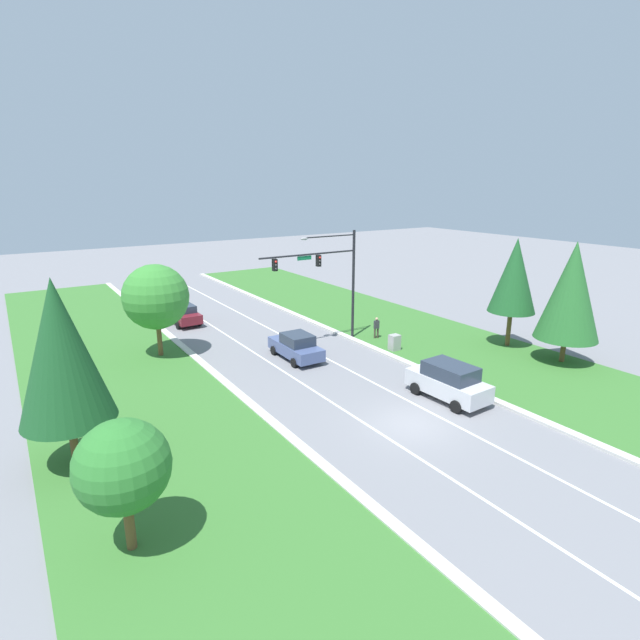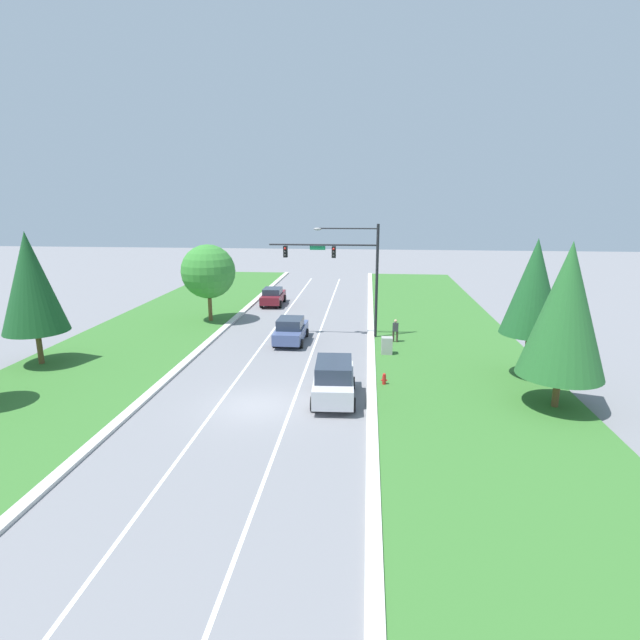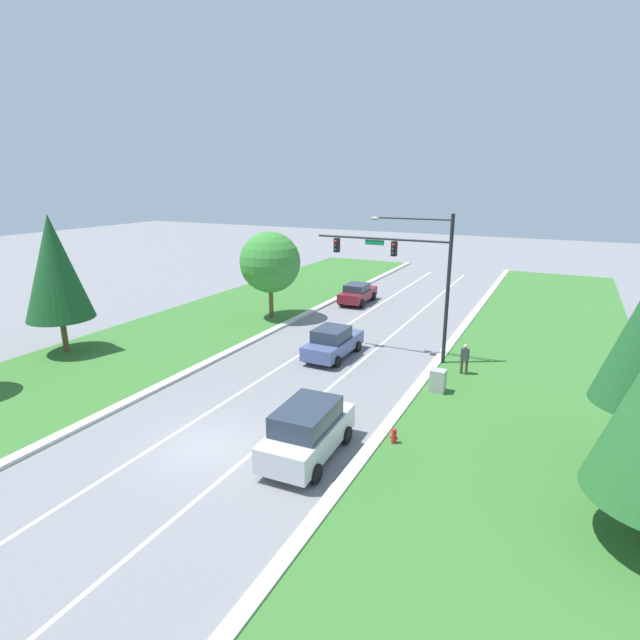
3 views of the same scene
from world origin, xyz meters
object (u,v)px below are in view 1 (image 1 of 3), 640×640
(oak_near_left_tree, at_px, (123,467))
(conifer_mid_left_tree, at_px, (61,351))
(burgundy_sedan, at_px, (183,314))
(fire_hydrant, at_px, (450,371))
(conifer_near_right_tree, at_px, (514,276))
(pedestrian, at_px, (376,327))
(slate_blue_sedan, at_px, (296,346))
(oak_far_left_tree, at_px, (156,297))
(utility_cabinet, at_px, (394,343))
(silver_suv, at_px, (448,381))
(traffic_signal_mast, at_px, (329,270))
(conifer_far_right_tree, at_px, (571,291))

(oak_near_left_tree, relative_size, conifer_mid_left_tree, 0.56)
(burgundy_sedan, distance_m, conifer_mid_left_tree, 22.08)
(fire_hydrant, bearing_deg, conifer_near_right_tree, 13.60)
(burgundy_sedan, xyz_separation_m, pedestrian, (10.90, -12.07, 0.09))
(pedestrian, relative_size, oak_near_left_tree, 0.37)
(slate_blue_sedan, xyz_separation_m, fire_hydrant, (6.26, -7.88, -0.52))
(slate_blue_sedan, bearing_deg, oak_far_left_tree, 144.61)
(pedestrian, xyz_separation_m, oak_near_left_tree, (-20.80, -13.24, 2.08))
(oak_near_left_tree, bearing_deg, oak_far_left_tree, 71.68)
(pedestrian, bearing_deg, slate_blue_sedan, 13.57)
(utility_cabinet, bearing_deg, oak_far_left_tree, 151.00)
(oak_far_left_tree, bearing_deg, silver_suv, -54.21)
(traffic_signal_mast, height_order, oak_far_left_tree, traffic_signal_mast)
(slate_blue_sedan, relative_size, conifer_near_right_tree, 0.60)
(utility_cabinet, bearing_deg, slate_blue_sedan, 160.34)
(utility_cabinet, distance_m, fire_hydrant, 5.54)
(conifer_near_right_tree, bearing_deg, oak_far_left_tree, 152.19)
(oak_far_left_tree, bearing_deg, oak_near_left_tree, -108.32)
(slate_blue_sedan, height_order, pedestrian, slate_blue_sedan)
(traffic_signal_mast, xyz_separation_m, conifer_far_right_tree, (10.58, -11.76, -0.60))
(slate_blue_sedan, height_order, silver_suv, silver_suv)
(burgundy_sedan, bearing_deg, pedestrian, -49.30)
(conifer_near_right_tree, distance_m, oak_near_left_tree, 28.59)
(slate_blue_sedan, distance_m, conifer_near_right_tree, 15.95)
(traffic_signal_mast, xyz_separation_m, fire_hydrant, (2.52, -9.56, -5.06))
(pedestrian, relative_size, conifer_mid_left_tree, 0.21)
(traffic_signal_mast, height_order, burgundy_sedan, traffic_signal_mast)
(pedestrian, distance_m, conifer_far_right_tree, 13.29)
(traffic_signal_mast, height_order, oak_near_left_tree, traffic_signal_mast)
(pedestrian, bearing_deg, oak_near_left_tree, 42.21)
(conifer_near_right_tree, xyz_separation_m, oak_far_left_tree, (-21.66, 11.43, -1.03))
(conifer_near_right_tree, xyz_separation_m, oak_near_left_tree, (-27.69, -6.79, -2.14))
(slate_blue_sedan, distance_m, conifer_mid_left_tree, 16.18)
(silver_suv, relative_size, oak_near_left_tree, 1.04)
(silver_suv, distance_m, utility_cabinet, 8.26)
(traffic_signal_mast, bearing_deg, burgundy_sedan, 124.16)
(traffic_signal_mast, distance_m, slate_blue_sedan, 6.12)
(oak_near_left_tree, relative_size, oak_far_left_tree, 0.72)
(silver_suv, xyz_separation_m, burgundy_sedan, (-7.34, 22.63, -0.20))
(silver_suv, height_order, oak_near_left_tree, oak_near_left_tree)
(fire_hydrant, height_order, oak_far_left_tree, oak_far_left_tree)
(oak_near_left_tree, xyz_separation_m, oak_far_left_tree, (6.03, 18.21, 1.11))
(conifer_near_right_tree, distance_m, conifer_mid_left_tree, 28.47)
(traffic_signal_mast, distance_m, oak_near_left_tree, 22.64)
(fire_hydrant, bearing_deg, conifer_mid_left_tree, 175.64)
(burgundy_sedan, bearing_deg, oak_near_left_tree, -112.74)
(traffic_signal_mast, distance_m, conifer_far_right_tree, 15.83)
(oak_near_left_tree, distance_m, oak_far_left_tree, 19.22)
(utility_cabinet, bearing_deg, conifer_near_right_tree, -25.53)
(fire_hydrant, distance_m, conifer_near_right_tree, 9.44)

